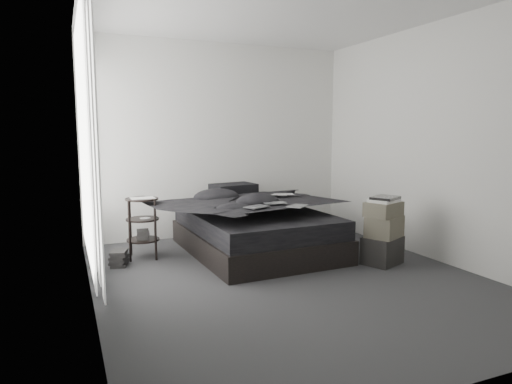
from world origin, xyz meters
name	(u,v)px	position (x,y,z in m)	size (l,w,h in m)	color
floor	(288,278)	(0.00, 0.00, 0.00)	(3.60, 4.20, 0.01)	#353538
ceiling	(290,0)	(0.00, 0.00, 2.60)	(3.60, 4.20, 0.01)	white
wall_back	(219,140)	(0.00, 2.10, 1.30)	(3.60, 0.01, 2.60)	silver
wall_front	(472,155)	(0.00, -2.10, 1.30)	(3.60, 0.01, 2.60)	silver
wall_left	(86,147)	(-1.80, 0.00, 1.30)	(0.01, 4.20, 2.60)	silver
wall_right	(436,143)	(1.80, 0.00, 1.30)	(0.01, 4.20, 2.60)	silver
window_left	(83,139)	(-1.78, 0.90, 1.35)	(0.02, 2.00, 2.30)	white
curtain_left	(89,146)	(-1.73, 0.90, 1.28)	(0.06, 2.12, 2.48)	white
bed	(256,241)	(0.09, 1.02, 0.13)	(1.49, 1.97, 0.27)	black
mattress	(256,221)	(0.09, 1.02, 0.37)	(1.43, 1.91, 0.21)	black
duvet	(258,203)	(0.10, 0.97, 0.59)	(1.45, 1.68, 0.23)	black
pillow_lower	(228,198)	(0.02, 1.78, 0.54)	(0.59, 0.40, 0.13)	black
pillow_upper	(233,188)	(0.08, 1.77, 0.67)	(0.55, 0.38, 0.12)	black
laptop	(281,190)	(0.45, 1.08, 0.72)	(0.32, 0.20, 0.02)	silver
comic_a	(257,200)	(-0.12, 0.49, 0.71)	(0.25, 0.16, 0.01)	black
comic_b	(275,196)	(0.16, 0.64, 0.72)	(0.25, 0.16, 0.01)	black
comic_c	(298,198)	(0.29, 0.36, 0.72)	(0.25, 0.16, 0.01)	black
side_stand	(143,228)	(-1.18, 1.28, 0.34)	(0.37, 0.37, 0.67)	black
papers	(143,198)	(-1.18, 1.27, 0.68)	(0.26, 0.19, 0.01)	white
floor_books	(119,259)	(-1.48, 1.06, 0.08)	(0.16, 0.22, 0.16)	black
box_lower	(382,250)	(1.16, 0.04, 0.15)	(0.40, 0.31, 0.30)	black
box_mid	(384,227)	(1.17, 0.03, 0.41)	(0.37, 0.30, 0.23)	#5A5647
box_upper	(383,209)	(1.15, 0.03, 0.60)	(0.36, 0.29, 0.16)	#5A5647
art_book_white	(384,201)	(1.16, 0.04, 0.69)	(0.30, 0.24, 0.03)	silver
art_book_snake	(385,198)	(1.17, 0.03, 0.72)	(0.30, 0.23, 0.03)	silver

